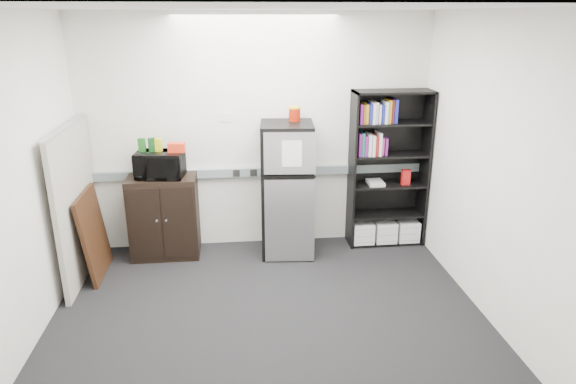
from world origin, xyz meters
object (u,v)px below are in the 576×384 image
object	(u,v)px
bookshelf	(388,171)
refrigerator	(287,190)
cubicle_partition	(76,204)
microwave	(160,165)
cabinet	(164,216)

from	to	relation	value
bookshelf	refrigerator	world-z (taller)	bookshelf
cubicle_partition	refrigerator	distance (m)	2.24
microwave	refrigerator	size ratio (longest dim) A/B	0.33
cubicle_partition	cabinet	world-z (taller)	cubicle_partition
cubicle_partition	refrigerator	world-z (taller)	cubicle_partition
cubicle_partition	cabinet	bearing A→B (deg)	27.29
bookshelf	microwave	bearing A→B (deg)	-178.24
cubicle_partition	refrigerator	size ratio (longest dim) A/B	1.06
cabinet	refrigerator	size ratio (longest dim) A/B	0.62
bookshelf	cabinet	xyz separation A→B (m)	(-2.61, -0.06, -0.44)
microwave	refrigerator	distance (m)	1.44
cabinet	refrigerator	distance (m)	1.43
cabinet	microwave	world-z (taller)	microwave
bookshelf	microwave	size ratio (longest dim) A/B	3.61
bookshelf	cabinet	bearing A→B (deg)	-178.59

